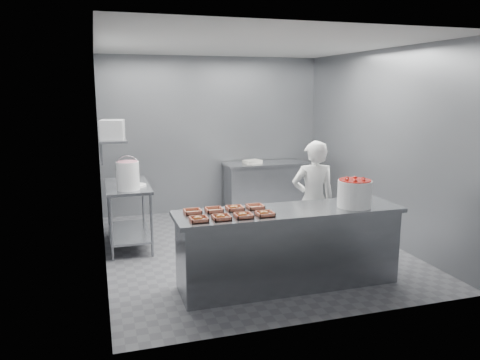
# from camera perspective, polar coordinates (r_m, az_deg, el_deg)

# --- Properties ---
(floor) EXTENTS (4.50, 4.50, 0.00)m
(floor) POSITION_cam_1_polar(r_m,az_deg,el_deg) (6.76, 1.37, -8.22)
(floor) COLOR #4C4C51
(floor) RESTS_ON ground
(ceiling) EXTENTS (4.50, 4.50, 0.00)m
(ceiling) POSITION_cam_1_polar(r_m,az_deg,el_deg) (6.40, 1.48, 16.16)
(ceiling) COLOR white
(ceiling) RESTS_ON wall_back
(wall_back) EXTENTS (4.00, 0.04, 2.80)m
(wall_back) POSITION_cam_1_polar(r_m,az_deg,el_deg) (8.58, -3.38, 5.49)
(wall_back) COLOR slate
(wall_back) RESTS_ON ground
(wall_left) EXTENTS (0.04, 4.50, 2.80)m
(wall_left) POSITION_cam_1_polar(r_m,az_deg,el_deg) (6.10, -16.70, 2.77)
(wall_left) COLOR slate
(wall_left) RESTS_ON ground
(wall_right) EXTENTS (0.04, 4.50, 2.80)m
(wall_right) POSITION_cam_1_polar(r_m,az_deg,el_deg) (7.31, 16.49, 4.09)
(wall_right) COLOR slate
(wall_right) RESTS_ON ground
(service_counter) EXTENTS (2.60, 0.70, 0.90)m
(service_counter) POSITION_cam_1_polar(r_m,az_deg,el_deg) (5.42, 5.96, -8.17)
(service_counter) COLOR slate
(service_counter) RESTS_ON ground
(prep_table) EXTENTS (0.60, 1.20, 0.90)m
(prep_table) POSITION_cam_1_polar(r_m,az_deg,el_deg) (6.86, -13.47, -3.07)
(prep_table) COLOR slate
(prep_table) RESTS_ON ground
(back_counter) EXTENTS (1.50, 0.60, 0.90)m
(back_counter) POSITION_cam_1_polar(r_m,az_deg,el_deg) (8.65, 3.05, -0.80)
(back_counter) COLOR slate
(back_counter) RESTS_ON ground
(wall_shelf) EXTENTS (0.35, 0.90, 0.03)m
(wall_shelf) POSITION_cam_1_polar(r_m,az_deg,el_deg) (6.68, -15.29, 4.83)
(wall_shelf) COLOR slate
(wall_shelf) RESTS_ON wall_left
(tray_0) EXTENTS (0.19, 0.18, 0.06)m
(tray_0) POSITION_cam_1_polar(r_m,az_deg,el_deg) (4.82, -5.07, -4.75)
(tray_0) COLOR tan
(tray_0) RESTS_ON service_counter
(tray_1) EXTENTS (0.19, 0.18, 0.06)m
(tray_1) POSITION_cam_1_polar(r_m,az_deg,el_deg) (4.87, -2.30, -4.54)
(tray_1) COLOR tan
(tray_1) RESTS_ON service_counter
(tray_2) EXTENTS (0.19, 0.18, 0.06)m
(tray_2) POSITION_cam_1_polar(r_m,az_deg,el_deg) (4.93, 0.40, -4.32)
(tray_2) COLOR tan
(tray_2) RESTS_ON service_counter
(tray_3) EXTENTS (0.19, 0.18, 0.06)m
(tray_3) POSITION_cam_1_polar(r_m,az_deg,el_deg) (5.01, 3.03, -4.10)
(tray_3) COLOR tan
(tray_3) RESTS_ON service_counter
(tray_4) EXTENTS (0.19, 0.18, 0.04)m
(tray_4) POSITION_cam_1_polar(r_m,az_deg,el_deg) (5.12, -5.79, -3.84)
(tray_4) COLOR tan
(tray_4) RESTS_ON service_counter
(tray_5) EXTENTS (0.19, 0.18, 0.04)m
(tray_5) POSITION_cam_1_polar(r_m,az_deg,el_deg) (5.17, -3.18, -3.65)
(tray_5) COLOR tan
(tray_5) RESTS_ON service_counter
(tray_6) EXTENTS (0.19, 0.18, 0.06)m
(tray_6) POSITION_cam_1_polar(r_m,az_deg,el_deg) (5.23, -0.66, -3.43)
(tray_6) COLOR tan
(tray_6) RESTS_ON service_counter
(tray_7) EXTENTS (0.19, 0.18, 0.04)m
(tray_7) POSITION_cam_1_polar(r_m,az_deg,el_deg) (5.30, 1.87, -3.27)
(tray_7) COLOR tan
(tray_7) RESTS_ON service_counter
(worker) EXTENTS (0.63, 0.47, 1.58)m
(worker) POSITION_cam_1_polar(r_m,az_deg,el_deg) (6.24, 8.90, -2.45)
(worker) COLOR white
(worker) RESTS_ON ground
(strawberry_tub) EXTENTS (0.39, 0.39, 0.32)m
(strawberry_tub) POSITION_cam_1_polar(r_m,az_deg,el_deg) (5.49, 13.78, -1.49)
(strawberry_tub) COLOR white
(strawberry_tub) RESTS_ON service_counter
(glaze_bucket) EXTENTS (0.32, 0.30, 0.46)m
(glaze_bucket) POSITION_cam_1_polar(r_m,az_deg,el_deg) (6.41, -13.51, 0.60)
(glaze_bucket) COLOR white
(glaze_bucket) RESTS_ON prep_table
(bucket_lid) EXTENTS (0.31, 0.31, 0.02)m
(bucket_lid) POSITION_cam_1_polar(r_m,az_deg,el_deg) (6.65, -12.66, -0.65)
(bucket_lid) COLOR white
(bucket_lid) RESTS_ON prep_table
(rag) EXTENTS (0.16, 0.14, 0.02)m
(rag) POSITION_cam_1_polar(r_m,az_deg,el_deg) (7.07, -14.05, -0.04)
(rag) COLOR #CCB28C
(rag) RESTS_ON prep_table
(appliance) EXTENTS (0.35, 0.39, 0.26)m
(appliance) POSITION_cam_1_polar(r_m,az_deg,el_deg) (6.52, -15.31, 5.95)
(appliance) COLOR gray
(appliance) RESTS_ON wall_shelf
(paper_stack) EXTENTS (0.33, 0.27, 0.06)m
(paper_stack) POSITION_cam_1_polar(r_m,az_deg,el_deg) (8.49, 1.52, 2.25)
(paper_stack) COLOR silver
(paper_stack) RESTS_ON back_counter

